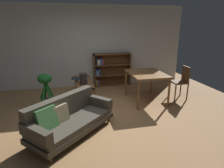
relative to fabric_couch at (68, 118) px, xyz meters
The scene contains 10 objects.
ground_plane 0.87m from the fabric_couch, 29.05° to the left, with size 8.16×8.16×0.00m, color #A87A4C.
back_wall_panel 3.33m from the fabric_couch, 77.22° to the left, with size 6.80×0.10×2.70m, color silver.
fabric_couch is the anchor object (origin of this frame).
media_console 1.61m from the fabric_couch, 74.38° to the left, with size 0.44×1.33×0.59m.
open_laptop 1.76m from the fabric_couch, 78.04° to the left, with size 0.49×0.40×0.08m.
desk_speaker 1.44m from the fabric_couch, 72.65° to the left, with size 0.20×0.20×0.28m.
potted_floor_plant 1.61m from the fabric_couch, 110.25° to the left, with size 0.41×0.38×0.87m.
dining_table 2.51m from the fabric_couch, 30.93° to the left, with size 0.93×1.17×0.80m.
dining_chair_near 3.43m from the fabric_couch, 21.15° to the left, with size 0.42×0.41×0.93m.
bookshelf 3.28m from the fabric_couch, 63.55° to the left, with size 1.30×0.28×1.13m.
Camera 1 is at (-0.61, -3.80, 2.03)m, focal length 30.38 mm.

